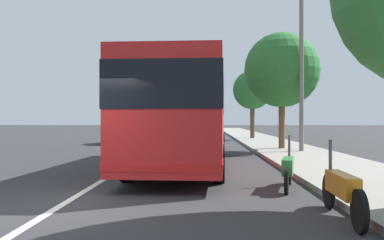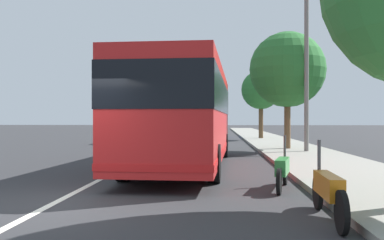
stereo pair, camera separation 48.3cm
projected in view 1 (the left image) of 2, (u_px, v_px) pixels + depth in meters
ground_plane at (63, 205)px, 8.14m from camera, size 220.00×220.00×0.00m
sidewalk_curb at (306, 156)px, 17.94m from camera, size 110.00×3.60×0.14m
lane_divider_line at (140, 157)px, 18.14m from camera, size 110.00×0.16×0.01m
coach_bus at (186, 111)px, 14.67m from camera, size 11.67×3.18×3.28m
motorcycle_far_end at (342, 190)px, 6.94m from camera, size 2.36×0.29×1.27m
motorcycle_nearest_curb at (288, 169)px, 9.97m from camera, size 2.03×0.57×1.24m
car_oncoming at (121, 133)px, 28.28m from camera, size 4.03×2.06×1.47m
car_ahead_same_lane at (205, 129)px, 37.68m from camera, size 4.51×2.11×1.50m
car_side_street at (170, 126)px, 53.36m from camera, size 4.56×2.15×1.57m
roadside_tree_mid_block at (282, 70)px, 21.93m from camera, size 3.86×3.86×6.11m
roadside_tree_far_block at (252, 90)px, 33.88m from camera, size 3.10×3.10×5.53m
utility_pole at (301, 67)px, 20.07m from camera, size 0.21×0.21×8.25m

